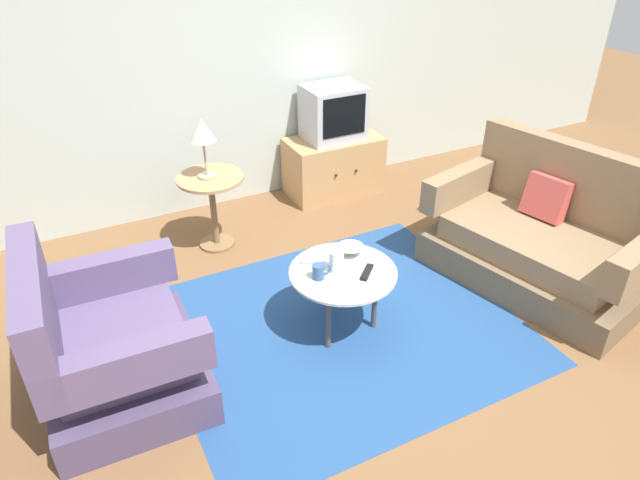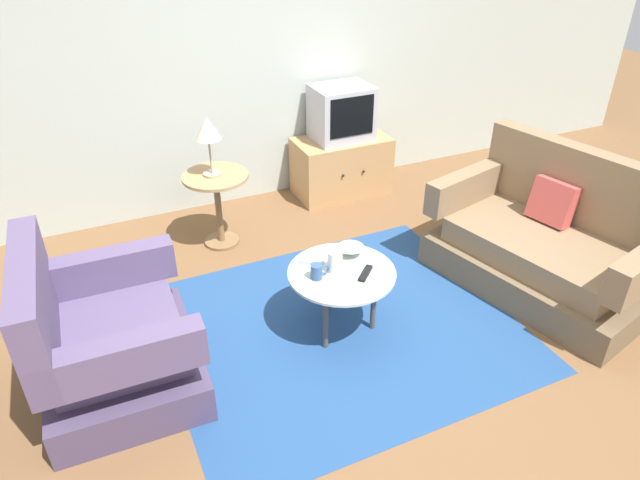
# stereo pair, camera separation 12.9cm
# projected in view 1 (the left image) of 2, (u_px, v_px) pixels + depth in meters

# --- Properties ---
(ground_plane) EXTENTS (16.00, 16.00, 0.00)m
(ground_plane) POSITION_uv_depth(u_px,v_px,m) (372.00, 339.00, 3.70)
(ground_plane) COLOR brown
(back_wall) EXTENTS (9.00, 0.12, 2.70)m
(back_wall) POSITION_uv_depth(u_px,v_px,m) (234.00, 48.00, 4.75)
(back_wall) COLOR #B2BCB2
(back_wall) RESTS_ON ground
(area_rug) EXTENTS (2.23, 1.95, 0.00)m
(area_rug) POSITION_uv_depth(u_px,v_px,m) (342.00, 327.00, 3.80)
(area_rug) COLOR navy
(area_rug) RESTS_ON ground
(armchair) EXTENTS (0.86, 1.00, 0.94)m
(armchair) POSITION_uv_depth(u_px,v_px,m) (110.00, 350.00, 3.15)
(armchair) COLOR #4B3E5C
(armchair) RESTS_ON ground
(couch) EXTENTS (1.20, 1.67, 0.97)m
(couch) POSITION_uv_depth(u_px,v_px,m) (543.00, 240.00, 4.13)
(couch) COLOR brown
(couch) RESTS_ON ground
(coffee_table) EXTENTS (0.68, 0.68, 0.45)m
(coffee_table) POSITION_uv_depth(u_px,v_px,m) (343.00, 277.00, 3.59)
(coffee_table) COLOR #B2C6C1
(coffee_table) RESTS_ON ground
(side_table) EXTENTS (0.51, 0.51, 0.61)m
(side_table) POSITION_uv_depth(u_px,v_px,m) (212.00, 197.00, 4.45)
(side_table) COLOR tan
(side_table) RESTS_ON ground
(tv_stand) EXTENTS (0.87, 0.49, 0.54)m
(tv_stand) POSITION_uv_depth(u_px,v_px,m) (333.00, 166.00, 5.36)
(tv_stand) COLOR tan
(tv_stand) RESTS_ON ground
(television) EXTENTS (0.52, 0.41, 0.48)m
(television) POSITION_uv_depth(u_px,v_px,m) (333.00, 113.00, 5.10)
(television) COLOR #B7B7BC
(television) RESTS_ON tv_stand
(table_lamp) EXTENTS (0.19, 0.19, 0.46)m
(table_lamp) POSITION_uv_depth(u_px,v_px,m) (202.00, 133.00, 4.16)
(table_lamp) COLOR #9E937A
(table_lamp) RESTS_ON side_table
(vase) EXTENTS (0.09, 0.09, 0.20)m
(vase) POSITION_uv_depth(u_px,v_px,m) (336.00, 257.00, 3.52)
(vase) COLOR white
(vase) RESTS_ON coffee_table
(mug) EXTENTS (0.12, 0.07, 0.10)m
(mug) POSITION_uv_depth(u_px,v_px,m) (319.00, 271.00, 3.48)
(mug) COLOR #335184
(mug) RESTS_ON coffee_table
(bowl) EXTENTS (0.18, 0.18, 0.06)m
(bowl) POSITION_uv_depth(u_px,v_px,m) (351.00, 250.00, 3.72)
(bowl) COLOR silver
(bowl) RESTS_ON coffee_table
(tv_remote_dark) EXTENTS (0.15, 0.15, 0.02)m
(tv_remote_dark) POSITION_uv_depth(u_px,v_px,m) (367.00, 272.00, 3.54)
(tv_remote_dark) COLOR black
(tv_remote_dark) RESTS_ON coffee_table
(tv_remote_silver) EXTENTS (0.15, 0.12, 0.02)m
(tv_remote_silver) POSITION_uv_depth(u_px,v_px,m) (313.00, 262.00, 3.63)
(tv_remote_silver) COLOR #B2B2B7
(tv_remote_silver) RESTS_ON coffee_table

